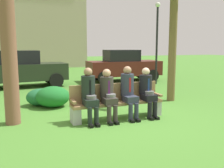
{
  "coord_description": "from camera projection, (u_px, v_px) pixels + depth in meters",
  "views": [
    {
      "loc": [
        -2.64,
        -5.69,
        1.85
      ],
      "look_at": [
        -0.18,
        0.49,
        0.85
      ],
      "focal_mm": 39.93,
      "sensor_mm": 36.0,
      "label": 1
    }
  ],
  "objects": [
    {
      "name": "ground_plane",
      "position": [
        126.0,
        119.0,
        6.47
      ],
      "size": [
        80.0,
        80.0,
        0.0
      ],
      "primitive_type": "plane",
      "color": "#4A842F"
    },
    {
      "name": "park_bench",
      "position": [
        117.0,
        101.0,
        6.47
      ],
      "size": [
        2.43,
        0.44,
        0.9
      ],
      "color": "#99754C",
      "rests_on": "ground"
    },
    {
      "name": "seated_man_leftmost",
      "position": [
        89.0,
        93.0,
        6.02
      ],
      "size": [
        0.34,
        0.72,
        1.35
      ],
      "color": "#1E2823",
      "rests_on": "ground"
    },
    {
      "name": "seated_man_centerleft",
      "position": [
        108.0,
        92.0,
        6.2
      ],
      "size": [
        0.34,
        0.72,
        1.3
      ],
      "color": "#38332D",
      "rests_on": "ground"
    },
    {
      "name": "seated_man_centerright",
      "position": [
        129.0,
        90.0,
        6.41
      ],
      "size": [
        0.34,
        0.72,
        1.35
      ],
      "color": "#2D3342",
      "rests_on": "ground"
    },
    {
      "name": "seated_man_rightmost",
      "position": [
        147.0,
        90.0,
        6.6
      ],
      "size": [
        0.34,
        0.72,
        1.3
      ],
      "color": "black",
      "rests_on": "ground"
    },
    {
      "name": "shrub_near_bench",
      "position": [
        53.0,
        97.0,
        7.68
      ],
      "size": [
        1.03,
        0.94,
        0.64
      ],
      "primitive_type": "ellipsoid",
      "color": "#1E6E29",
      "rests_on": "ground"
    },
    {
      "name": "shrub_mid_lawn",
      "position": [
        40.0,
        97.0,
        7.88
      ],
      "size": [
        0.86,
        0.79,
        0.54
      ],
      "primitive_type": "ellipsoid",
      "color": "#206434",
      "rests_on": "ground"
    },
    {
      "name": "parked_car_near",
      "position": [
        22.0,
        69.0,
        11.38
      ],
      "size": [
        4.0,
        1.93,
        1.68
      ],
      "color": "#232D1E",
      "rests_on": "ground"
    },
    {
      "name": "parked_car_far",
      "position": [
        123.0,
        66.0,
        13.47
      ],
      "size": [
        3.97,
        1.85,
        1.68
      ],
      "color": "#591E19",
      "rests_on": "ground"
    },
    {
      "name": "street_lamp",
      "position": [
        157.0,
        35.0,
        12.1
      ],
      "size": [
        0.24,
        0.24,
        3.96
      ],
      "color": "black",
      "rests_on": "ground"
    }
  ]
}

